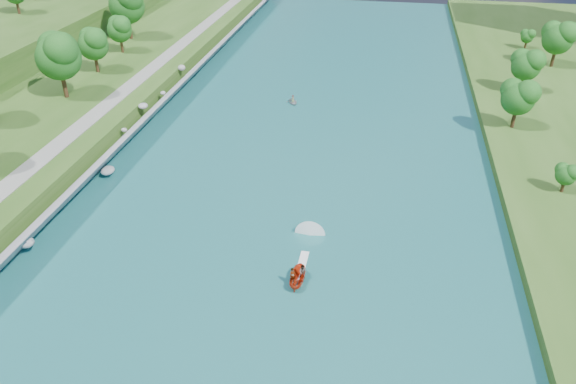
# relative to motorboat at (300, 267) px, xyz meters

# --- Properties ---
(ground) EXTENTS (260.00, 260.00, 0.00)m
(ground) POSITION_rel_motorboat_xyz_m (-4.62, -5.69, -0.72)
(ground) COLOR #2D5119
(ground) RESTS_ON ground
(river_water) EXTENTS (55.00, 240.00, 0.10)m
(river_water) POSITION_rel_motorboat_xyz_m (-4.62, 14.31, -0.67)
(river_water) COLOR #175358
(river_water) RESTS_ON ground
(ridge_west) EXTENTS (60.00, 120.00, 9.00)m
(ridge_west) POSITION_rel_motorboat_xyz_m (-87.12, 89.31, 3.78)
(ridge_west) COLOR #2D5119
(ridge_west) RESTS_ON ground
(riprap_bank) EXTENTS (4.53, 236.00, 4.40)m
(riprap_bank) POSITION_rel_motorboat_xyz_m (-30.49, 13.07, 1.10)
(riprap_bank) COLOR slate
(riprap_bank) RESTS_ON ground
(riverside_path) EXTENTS (3.00, 200.00, 0.10)m
(riverside_path) POSITION_rel_motorboat_xyz_m (-37.12, 14.31, 2.83)
(riverside_path) COLOR gray
(riverside_path) RESTS_ON berm_west
(motorboat) EXTENTS (3.60, 18.70, 2.15)m
(motorboat) POSITION_rel_motorboat_xyz_m (0.00, 0.00, 0.00)
(motorboat) COLOR #B62A0E
(motorboat) RESTS_ON river_water
(raft) EXTENTS (3.01, 3.37, 1.51)m
(raft) POSITION_rel_motorboat_xyz_m (-9.11, 46.96, -0.28)
(raft) COLOR gray
(raft) RESTS_ON river_water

